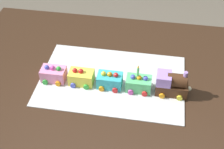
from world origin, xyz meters
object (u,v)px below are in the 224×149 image
object	(u,v)px
dining_table	(113,100)
cake_car_flatbed_turquoise	(110,80)
cake_car_gondola_lemon	(81,77)
birthday_candle	(138,71)
cake_locomotive	(172,84)
cake_car_tanker_bubblegum	(54,74)
cake_car_hopper_mint_green	(139,84)

from	to	relation	value
dining_table	cake_car_flatbed_turquoise	distance (m)	0.14
cake_car_gondola_lemon	birthday_candle	size ratio (longest dim) A/B	1.87
cake_car_flatbed_turquoise	birthday_candle	distance (m)	0.13
cake_car_gondola_lemon	birthday_candle	xyz separation A→B (m)	(-0.23, -0.00, 0.07)
cake_locomotive	cake_car_gondola_lemon	size ratio (longest dim) A/B	1.40
dining_table	cake_car_tanker_bubblegum	xyz separation A→B (m)	(0.25, 0.02, 0.14)
dining_table	cake_locomotive	bearing A→B (deg)	174.37
cake_locomotive	cake_car_flatbed_turquoise	distance (m)	0.25
cake_car_tanker_bubblegum	birthday_candle	xyz separation A→B (m)	(-0.35, -0.00, 0.07)
cake_car_flatbed_turquoise	birthday_candle	bearing A→B (deg)	-180.00
dining_table	birthday_candle	xyz separation A→B (m)	(-0.10, 0.02, 0.21)
cake_locomotive	cake_car_flatbed_turquoise	size ratio (longest dim) A/B	1.40
cake_car_hopper_mint_green	dining_table	bearing A→B (deg)	-12.16
cake_car_hopper_mint_green	cake_car_tanker_bubblegum	distance (m)	0.35
cake_car_hopper_mint_green	cake_car_tanker_bubblegum	world-z (taller)	same
cake_car_gondola_lemon	cake_car_tanker_bubblegum	xyz separation A→B (m)	(0.12, 0.00, 0.00)
cake_car_hopper_mint_green	cake_car_flatbed_turquoise	xyz separation A→B (m)	(0.12, 0.00, 0.00)
cake_car_flatbed_turquoise	birthday_candle	xyz separation A→B (m)	(-0.11, -0.00, 0.07)
birthday_candle	cake_car_gondola_lemon	bearing A→B (deg)	0.00
cake_car_tanker_bubblegum	cake_locomotive	bearing A→B (deg)	-180.00
dining_table	cake_car_gondola_lemon	xyz separation A→B (m)	(0.13, 0.02, 0.14)
cake_car_flatbed_turquoise	cake_car_tanker_bubblegum	bearing A→B (deg)	0.00
cake_car_gondola_lemon	cake_car_tanker_bubblegum	distance (m)	0.12
dining_table	cake_car_hopper_mint_green	xyz separation A→B (m)	(-0.11, 0.02, 0.14)
dining_table	cake_car_gondola_lemon	bearing A→B (deg)	10.42
cake_locomotive	cake_car_tanker_bubblegum	bearing A→B (deg)	0.00
cake_car_hopper_mint_green	cake_car_gondola_lemon	xyz separation A→B (m)	(0.24, 0.00, -0.00)
cake_car_hopper_mint_green	cake_car_gondola_lemon	bearing A→B (deg)	0.00
cake_locomotive	cake_car_tanker_bubblegum	size ratio (longest dim) A/B	1.40
cake_car_hopper_mint_green	cake_car_gondola_lemon	size ratio (longest dim) A/B	1.00
cake_car_flatbed_turquoise	cake_car_gondola_lemon	xyz separation A→B (m)	(0.12, 0.00, -0.00)
cake_car_tanker_bubblegum	cake_car_hopper_mint_green	bearing A→B (deg)	180.00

